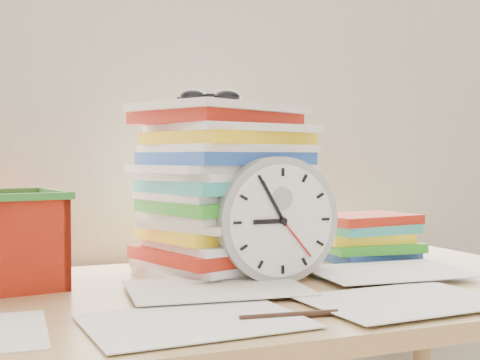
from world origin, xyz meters
name	(u,v)px	position (x,y,z in m)	size (l,w,h in m)	color
curtain	(167,18)	(0.00, 1.98, 1.30)	(2.40, 0.01, 2.50)	beige
desk	(229,331)	(0.00, 1.60, 0.68)	(1.40, 0.70, 0.75)	tan
paper_stack	(227,189)	(0.06, 1.77, 0.92)	(0.34, 0.28, 0.34)	white
clock	(276,220)	(0.11, 1.63, 0.87)	(0.23, 0.23, 0.05)	#9B9B9B
sunglasses	(210,97)	(0.02, 1.76, 1.10)	(0.14, 0.12, 0.03)	black
book_stack	(366,237)	(0.41, 1.80, 0.80)	(0.25, 0.19, 0.10)	white
pen	(289,315)	(0.00, 1.36, 0.76)	(0.01, 0.01, 0.15)	black
scattered_papers	(229,286)	(0.00, 1.60, 0.76)	(1.26, 0.42, 0.02)	white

